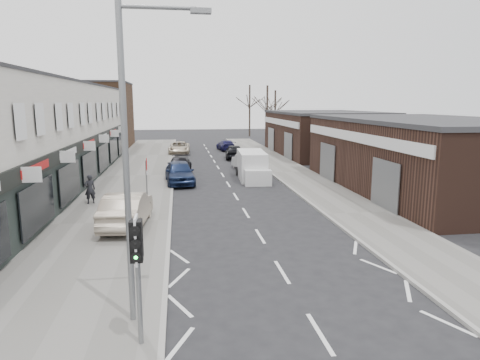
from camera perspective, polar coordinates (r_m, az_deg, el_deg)
name	(u,v)px	position (r m, az deg, el deg)	size (l,w,h in m)	color
ground	(298,298)	(13.30, 7.73, -15.32)	(160.00, 160.00, 0.00)	black
pavement_left	(136,176)	(34.15, -13.69, 0.50)	(5.50, 64.00, 0.12)	slate
pavement_right	(292,172)	(35.20, 7.01, 1.01)	(3.50, 64.00, 0.12)	slate
shop_terrace_left	(29,134)	(32.69, -26.28, 5.46)	(8.00, 41.00, 7.10)	silver
brick_block_far	(97,116)	(57.43, -18.49, 8.11)	(8.00, 10.00, 8.00)	#4B3120
right_unit_near	(427,157)	(30.26, 23.63, 2.87)	(10.00, 18.00, 4.50)	#372019
right_unit_far	(324,134)	(48.33, 11.12, 6.04)	(10.00, 16.00, 4.50)	#372019
tree_far_a	(267,143)	(61.06, 3.60, 4.97)	(3.60, 3.60, 8.00)	#382D26
tree_far_b	(275,139)	(67.42, 4.65, 5.46)	(3.60, 3.60, 7.50)	#382D26
tree_far_c	(250,136)	(72.72, 1.28, 5.85)	(3.60, 3.60, 8.50)	#382D26
traffic_light	(137,251)	(10.11, -13.57, -9.18)	(0.28, 0.60, 3.10)	slate
street_lamp	(132,149)	(10.83, -14.14, 4.08)	(2.23, 0.22, 8.00)	slate
warning_sign	(147,168)	(23.84, -12.32, 1.59)	(0.12, 0.80, 2.70)	slate
white_van	(252,166)	(32.04, 1.62, 1.84)	(2.17, 5.48, 2.09)	silver
sedan_on_pavement	(127,209)	(20.30, -14.85, -3.73)	(1.69, 4.85, 1.60)	tan
pedestrian	(90,189)	(25.30, -19.38, -1.16)	(0.60, 0.39, 1.65)	black
parked_car_left_a	(180,172)	(30.65, -8.07, 1.02)	(1.92, 4.78, 1.63)	#142041
parked_car_left_b	(179,165)	(35.21, -8.09, 1.97)	(1.84, 4.53, 1.31)	black
parked_car_left_c	(179,148)	(48.47, -8.11, 4.28)	(2.25, 4.87, 1.35)	#C1B29A
parked_car_right_a	(246,162)	(36.44, 0.75, 2.47)	(1.54, 4.42, 1.46)	silver
parked_car_right_b	(234,152)	(43.75, -0.77, 3.81)	(1.75, 4.35, 1.48)	black
parked_car_right_c	(226,145)	(51.50, -1.90, 4.67)	(1.73, 4.27, 1.24)	#13123B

